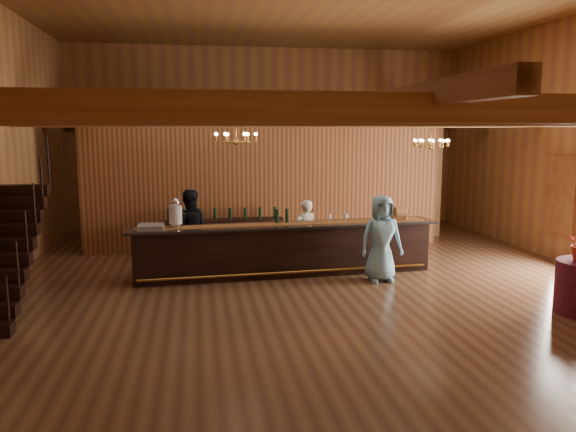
{
  "coord_description": "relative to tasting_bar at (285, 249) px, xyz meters",
  "views": [
    {
      "loc": [
        -2.21,
        -10.48,
        3.0
      ],
      "look_at": [
        -0.44,
        0.42,
        1.31
      ],
      "focal_mm": 35.0,
      "sensor_mm": 36.0,
      "label": 1
    }
  ],
  "objects": [
    {
      "name": "floor",
      "position": [
        0.43,
        -0.81,
        -0.55
      ],
      "size": [
        14.0,
        14.0,
        0.0
      ],
      "primitive_type": "plane",
      "color": "brown",
      "rests_on": "ground"
    },
    {
      "name": "wall_back",
      "position": [
        0.43,
        6.19,
        2.2
      ],
      "size": [
        12.0,
        0.1,
        5.5
      ],
      "primitive_type": "cube",
      "color": "#9E6E37",
      "rests_on": "floor"
    },
    {
      "name": "wall_front",
      "position": [
        0.43,
        -7.81,
        2.2
      ],
      "size": [
        12.0,
        0.1,
        5.5
      ],
      "primitive_type": "cube",
      "color": "#9E6E37",
      "rests_on": "floor"
    },
    {
      "name": "beam_grid",
      "position": [
        0.43,
        -0.3,
        2.69
      ],
      "size": [
        11.9,
        13.9,
        0.39
      ],
      "color": "#A0683F",
      "rests_on": "wall_left"
    },
    {
      "name": "support_posts",
      "position": [
        0.43,
        -1.31,
        1.05
      ],
      "size": [
        9.2,
        10.2,
        3.2
      ],
      "color": "#A0683F",
      "rests_on": "floor"
    },
    {
      "name": "partition_wall",
      "position": [
        -0.07,
        2.69,
        1.0
      ],
      "size": [
        9.0,
        0.18,
        3.1
      ],
      "primitive_type": "cube",
      "color": "brown",
      "rests_on": "floor"
    },
    {
      "name": "window_right_back",
      "position": [
        6.38,
        0.19,
        1.0
      ],
      "size": [
        0.12,
        1.05,
        1.75
      ],
      "primitive_type": "cube",
      "color": "white",
      "rests_on": "wall_right"
    },
    {
      "name": "staircase",
      "position": [
        -5.02,
        -1.55,
        0.45
      ],
      "size": [
        1.0,
        2.8,
        2.0
      ],
      "color": "black",
      "rests_on": "floor"
    },
    {
      "name": "backroom_boxes",
      "position": [
        0.14,
        4.69,
        -0.02
      ],
      "size": [
        4.1,
        0.6,
        1.1
      ],
      "color": "black",
      "rests_on": "floor"
    },
    {
      "name": "tasting_bar",
      "position": [
        0.0,
        0.0,
        0.0
      ],
      "size": [
        6.49,
        1.21,
        1.09
      ],
      "rotation": [
        0.0,
        0.0,
        0.06
      ],
      "color": "black",
      "rests_on": "floor"
    },
    {
      "name": "beverage_dispenser",
      "position": [
        -2.22,
        -0.08,
        0.82
      ],
      "size": [
        0.26,
        0.26,
        0.6
      ],
      "color": "silver",
      "rests_on": "tasting_bar"
    },
    {
      "name": "glass_rack_tray",
      "position": [
        -2.69,
        -0.21,
        0.58
      ],
      "size": [
        0.5,
        0.5,
        0.1
      ],
      "primitive_type": "cube",
      "color": "gray",
      "rests_on": "tasting_bar"
    },
    {
      "name": "raffle_drum",
      "position": [
        2.52,
        0.1,
        0.71
      ],
      "size": [
        0.34,
        0.24,
        0.3
      ],
      "color": "#995129",
      "rests_on": "tasting_bar"
    },
    {
      "name": "bar_bottle_0",
      "position": [
        -0.15,
        0.12,
        0.68
      ],
      "size": [
        0.07,
        0.07,
        0.3
      ],
      "primitive_type": "cylinder",
      "color": "black",
      "rests_on": "tasting_bar"
    },
    {
      "name": "bar_bottle_1",
      "position": [
        0.06,
        0.13,
        0.68
      ],
      "size": [
        0.07,
        0.07,
        0.3
      ],
      "primitive_type": "cylinder",
      "color": "black",
      "rests_on": "tasting_bar"
    },
    {
      "name": "backbar_shelf",
      "position": [
        -1.19,
        2.32,
        -0.13
      ],
      "size": [
        3.02,
        0.96,
        0.84
      ],
      "primitive_type": "cube",
      "rotation": [
        0.0,
        0.0,
        0.17
      ],
      "color": "black",
      "rests_on": "floor"
    },
    {
      "name": "chandelier_left",
      "position": [
        -1.02,
        -0.39,
        2.32
      ],
      "size": [
        0.8,
        0.8,
        0.49
      ],
      "color": "olive",
      "rests_on": "beam_grid"
    },
    {
      "name": "chandelier_right",
      "position": [
        3.53,
        0.94,
        2.16
      ],
      "size": [
        0.8,
        0.8,
        0.65
      ],
      "color": "olive",
      "rests_on": "beam_grid"
    },
    {
      "name": "bartender",
      "position": [
        0.58,
        0.78,
        0.19
      ],
      "size": [
        0.62,
        0.5,
        1.47
      ],
      "primitive_type": "imported",
      "rotation": [
        0.0,
        0.0,
        3.46
      ],
      "color": "white",
      "rests_on": "floor"
    },
    {
      "name": "staff_second",
      "position": [
        -1.97,
        0.83,
        0.33
      ],
      "size": [
        0.85,
        0.67,
        1.74
      ],
      "primitive_type": "imported",
      "rotation": [
        0.0,
        0.0,
        3.15
      ],
      "color": "black",
      "rests_on": "floor"
    },
    {
      "name": "guest",
      "position": [
        1.82,
        -0.78,
        0.32
      ],
      "size": [
        0.85,
        0.56,
        1.73
      ],
      "primitive_type": "imported",
      "rotation": [
        0.0,
        0.0,
        0.01
      ],
      "color": "#75AECB",
      "rests_on": "floor"
    },
    {
      "name": "floor_plant",
      "position": [
        3.79,
        2.91,
        0.02
      ],
      "size": [
        0.67,
        0.56,
        1.13
      ],
      "primitive_type": "imported",
      "rotation": [
        0.0,
        0.0,
        -0.1
      ],
      "color": "#246626",
      "rests_on": "floor"
    }
  ]
}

